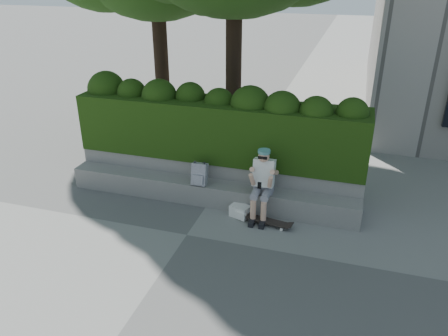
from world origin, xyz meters
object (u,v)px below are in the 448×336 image
(person, at_px, (263,181))
(backpack_ground, at_px, (240,211))
(skateboard, at_px, (268,221))
(backpack_plaid, at_px, (199,174))

(person, height_order, backpack_ground, person)
(person, xyz_separation_m, backpack_ground, (-0.39, -0.15, -0.64))
(skateboard, distance_m, backpack_ground, 0.61)
(skateboard, bearing_deg, person, 132.81)
(person, distance_m, skateboard, 0.77)
(skateboard, bearing_deg, backpack_plaid, 174.60)
(backpack_plaid, xyz_separation_m, backpack_ground, (0.91, -0.23, -0.56))
(person, xyz_separation_m, skateboard, (0.20, -0.29, -0.68))
(backpack_plaid, height_order, backpack_ground, backpack_plaid)
(person, xyz_separation_m, backpack_plaid, (-1.30, 0.08, -0.08))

